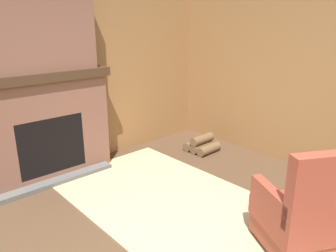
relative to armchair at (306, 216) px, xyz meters
name	(u,v)px	position (x,y,z in m)	size (l,w,h in m)	color
wood_panel_wall_left	(34,81)	(-3.12, -1.00, 0.88)	(0.06, 6.07, 2.49)	olive
fireplace_hearth	(46,127)	(-2.92, -1.00, 0.31)	(0.54, 1.72, 1.38)	brown
chimney_breast	(33,23)	(-2.93, -1.00, 1.56)	(0.29, 1.42, 1.09)	brown
area_rug	(216,227)	(-0.74, -0.27, -0.36)	(4.23, 1.71, 0.01)	tan
armchair	(306,216)	(0.00, 0.00, 0.00)	(0.90, 0.91, 1.04)	brown
firewood_stack	(202,145)	(-2.19, 1.14, -0.27)	(0.44, 0.43, 0.26)	brown
oil_lamp_vase	(12,64)	(-2.96, -1.27, 1.11)	(0.12, 0.12, 0.29)	silver
storage_case	(70,64)	(-2.96, -0.58, 1.07)	(0.16, 0.22, 0.11)	gray
decorative_plate_on_mantel	(37,62)	(-2.98, -0.99, 1.12)	(0.06, 0.22, 0.22)	#336093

